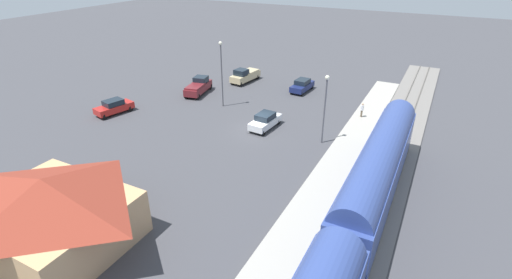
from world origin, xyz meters
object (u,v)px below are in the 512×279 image
passenger_train (342,254)px  pickup_tan (245,75)px  sedan_white (265,121)px  light_pole_near_platform (325,101)px  station_building (50,211)px  sedan_navy (302,85)px  pedestrian_on_platform (362,109)px  pickup_maroon (198,86)px  sedan_red (114,107)px  light_pole_lot_center (221,67)px

passenger_train → pickup_tan: size_ratio=7.14×
sedan_white → light_pole_near_platform: light_pole_near_platform is taller
passenger_train → station_building: size_ratio=3.85×
sedan_navy → sedan_white: 13.36m
station_building → light_pole_near_platform: 25.12m
pedestrian_on_platform → station_building: bearing=66.1°
pedestrian_on_platform → sedan_white: (8.97, 7.33, -0.40)m
passenger_train → sedan_navy: (14.30, -31.52, -1.98)m
pickup_maroon → pedestrian_on_platform: bearing=-176.4°
sedan_navy → station_building: bearing=84.2°
passenger_train → sedan_white: bearing=-53.3°
pickup_tan → pedestrian_on_platform: bearing=162.3°
sedan_red → light_pole_lot_center: 13.90m
pickup_maroon → sedan_navy: bearing=-149.2°
station_building → pedestrian_on_platform: (-13.41, -30.26, -1.37)m
passenger_train → light_pole_near_platform: (6.80, -17.65, 1.71)m
light_pole_near_platform → pickup_maroon: bearing=-17.9°
pedestrian_on_platform → pickup_maroon: (22.15, 1.40, -0.25)m
sedan_red → light_pole_lot_center: (-10.46, -8.11, 4.25)m
light_pole_near_platform → light_pole_lot_center: light_pole_lot_center is taller
pickup_maroon → light_pole_lot_center: light_pole_lot_center is taller
station_building → sedan_white: (-4.44, -22.93, -1.77)m
station_building → sedan_red: station_building is taller
station_building → sedan_white: size_ratio=2.24×
pickup_tan → pickup_maroon: same height
light_pole_lot_center → sedan_white: bearing=156.0°
passenger_train → sedan_navy: bearing=-65.6°
pickup_tan → station_building: bearing=98.6°
sedan_red → light_pole_near_platform: size_ratio=0.67×
pedestrian_on_platform → light_pole_lot_center: light_pole_lot_center is taller
pedestrian_on_platform → sedan_navy: 11.42m
passenger_train → sedan_navy: 34.67m
station_building → pickup_maroon: (8.75, -28.86, -1.62)m
sedan_navy → light_pole_near_platform: (-7.50, 13.87, 3.69)m
sedan_navy → pickup_maroon: (12.44, 7.41, 0.15)m
sedan_navy → sedan_white: same height
pedestrian_on_platform → light_pole_lot_center: bearing=13.2°
sedan_navy → light_pole_lot_center: light_pole_lot_center is taller
passenger_train → station_building: passenger_train is taller
passenger_train → pickup_tan: passenger_train is taller
sedan_white → pickup_maroon: pickup_maroon is taller
pedestrian_on_platform → light_pole_near_platform: 8.80m
sedan_navy → pedestrian_on_platform: bearing=148.3°
sedan_navy → light_pole_lot_center: (6.94, 9.91, 4.25)m
pickup_tan → passenger_train: bearing=126.7°
pickup_tan → light_pole_lot_center: light_pole_lot_center is taller
sedan_red → sedan_white: (-18.15, -4.69, 0.00)m
station_building → pedestrian_on_platform: station_building is taller
passenger_train → sedan_navy: passenger_train is taller
sedan_red → pickup_tan: (-8.19, -18.06, 0.15)m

